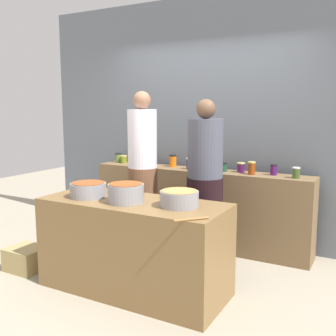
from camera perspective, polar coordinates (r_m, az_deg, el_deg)
name	(u,v)px	position (r m, az deg, el deg)	size (l,w,h in m)	color
ground	(151,277)	(4.08, -2.45, -15.41)	(12.00, 12.00, 0.00)	#A49985
storefront_wall	(210,121)	(5.02, 6.09, 6.76)	(4.80, 0.12, 3.00)	slate
display_shelf	(198,207)	(4.85, 4.29, -5.66)	(2.70, 0.36, 0.93)	brown
prep_table	(134,246)	(3.69, -4.95, -11.08)	(1.70, 0.70, 0.84)	brown
preserve_jar_0	(118,158)	(5.40, -7.11, 1.48)	(0.09, 0.09, 0.12)	olive
preserve_jar_1	(124,159)	(5.32, -6.36, 1.26)	(0.09, 0.09, 0.10)	olive
preserve_jar_2	(138,158)	(5.24, -4.38, 1.41)	(0.09, 0.09, 0.15)	#CF5D1D
preserve_jar_3	(148,160)	(5.15, -2.94, 1.16)	(0.09, 0.09, 0.12)	#9A4626
preserve_jar_4	(150,162)	(4.98, -2.59, 0.81)	(0.07, 0.07, 0.10)	#994212
preserve_jar_5	(173,161)	(4.96, 0.71, 1.05)	(0.09, 0.09, 0.15)	orange
preserve_jar_6	(189,164)	(4.77, 3.10, 0.64)	(0.08, 0.08, 0.13)	#452A52
preserve_jar_7	(199,165)	(4.71, 4.53, 0.37)	(0.09, 0.09, 0.11)	#472460
preserve_jar_8	(215,164)	(4.69, 6.82, 0.51)	(0.09, 0.09, 0.14)	orange
preserve_jar_9	(223,167)	(4.64, 7.95, 0.14)	(0.09, 0.09, 0.10)	#1F4D35
preserve_jar_10	(241,167)	(4.61, 10.42, 0.08)	(0.09, 0.09, 0.11)	#4B154F
preserve_jar_11	(252,168)	(4.48, 11.91, 0.00)	(0.08, 0.08, 0.14)	#8A3A12
preserve_jar_12	(274,170)	(4.50, 14.92, -0.24)	(0.08, 0.08, 0.12)	#471659
preserve_jar_13	(296,173)	(4.37, 17.89, -0.64)	(0.08, 0.08, 0.12)	#3B5522
cooking_pot_left	(88,190)	(3.77, -11.37, -3.09)	(0.33, 0.33, 0.14)	gray
cooking_pot_center	(126,193)	(3.50, -6.06, -3.61)	(0.32, 0.32, 0.17)	gray
cooking_pot_right	(179,199)	(3.35, 1.62, -4.42)	(0.33, 0.33, 0.14)	gray
wooden_spoon	(191,219)	(2.96, 3.38, -7.35)	(0.02, 0.02, 0.28)	#9E703D
cook_with_tongs	(143,183)	(4.35, -3.65, -2.21)	(0.33, 0.33, 1.84)	brown
cook_in_cap	(205,194)	(4.08, 5.28, -3.71)	(0.37, 0.37, 1.75)	black
bread_crate	(27,259)	(4.46, -19.62, -12.13)	(0.37, 0.33, 0.23)	tan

